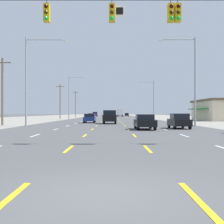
{
  "coord_description": "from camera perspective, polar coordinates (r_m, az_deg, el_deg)",
  "views": [
    {
      "loc": [
        0.17,
        -5.74,
        1.61
      ],
      "look_at": [
        0.08,
        46.37,
        1.76
      ],
      "focal_mm": 46.09,
      "sensor_mm": 36.0,
      "label": 1
    }
  ],
  "objects": [
    {
      "name": "lane_markings",
      "position": [
        110.25,
        0.01,
        -0.99
      ],
      "size": [
        10.64,
        227.6,
        0.01
      ],
      "color": "white",
      "rests_on": "ground"
    },
    {
      "name": "streetlight_right_row_0",
      "position": [
        36.0,
        15.58,
        7.11
      ],
      "size": [
        4.51,
        0.26,
        10.66
      ],
      "color": "gray",
      "rests_on": "ground"
    },
    {
      "name": "lot_apron_right",
      "position": [
        75.85,
        19.02,
        -1.36
      ],
      "size": [
        28.0,
        440.0,
        0.01
      ],
      "primitive_type": "cube",
      "color": "gray",
      "rests_on": "ground"
    },
    {
      "name": "box_truck_inner_right_farthest",
      "position": [
        120.71,
        1.68,
        -0.05
      ],
      "size": [
        2.4,
        7.2,
        3.23
      ],
      "color": "#4C196B",
      "rests_on": "ground"
    },
    {
      "name": "sedan_inner_left_midfar",
      "position": [
        46.51,
        -4.33,
        -1.21
      ],
      "size": [
        1.8,
        4.5,
        1.46
      ],
      "color": "navy",
      "rests_on": "ground"
    },
    {
      "name": "sedan_far_left_far",
      "position": [
        96.0,
        -4.05,
        -0.67
      ],
      "size": [
        1.8,
        4.5,
        1.46
      ],
      "color": "silver",
      "rests_on": "ground"
    },
    {
      "name": "streetlight_right_row_1",
      "position": [
        69.36,
        8.06,
        2.93
      ],
      "size": [
        3.88,
        0.26,
        9.23
      ],
      "color": "gray",
      "rests_on": "ground"
    },
    {
      "name": "lot_apron_left",
      "position": [
        75.96,
        -19.06,
        -1.36
      ],
      "size": [
        28.0,
        440.0,
        0.01
      ],
      "primitive_type": "cube",
      "color": "gray",
      "rests_on": "ground"
    },
    {
      "name": "utility_pole_left_row_1",
      "position": [
        76.78,
        -10.15,
        2.2
      ],
      "size": [
        2.2,
        0.26,
        9.14
      ],
      "color": "brown",
      "rests_on": "ground"
    },
    {
      "name": "streetlight_left_row_0",
      "position": [
        36.08,
        -15.8,
        7.17
      ],
      "size": [
        4.98,
        0.26,
        10.64
      ],
      "color": "gray",
      "rests_on": "ground"
    },
    {
      "name": "hatchback_far_right_distant_a",
      "position": [
        133.17,
        3.04,
        -0.52
      ],
      "size": [
        1.72,
        3.9,
        1.54
      ],
      "color": "black",
      "rests_on": "ground"
    },
    {
      "name": "streetlight_left_row_1",
      "position": [
        69.44,
        -8.13,
        3.42
      ],
      "size": [
        4.13,
        0.26,
        10.32
      ],
      "color": "gray",
      "rests_on": "ground"
    },
    {
      "name": "sedan_inner_right_nearest",
      "position": [
        27.96,
        6.59,
        -1.91
      ],
      "size": [
        1.8,
        4.5,
        1.46
      ],
      "color": "black",
      "rests_on": "ground"
    },
    {
      "name": "hatchback_far_right_near",
      "position": [
        30.06,
        13.28,
        -1.73
      ],
      "size": [
        1.72,
        3.9,
        1.54
      ],
      "color": "black",
      "rests_on": "ground"
    },
    {
      "name": "suv_center_turn_mid",
      "position": [
        42.31,
        -0.36,
        -0.95
      ],
      "size": [
        1.98,
        4.9,
        1.98
      ],
      "color": "black",
      "rests_on": "ground"
    },
    {
      "name": "signal_span_wire",
      "position": [
        14.98,
        0.05,
        13.57
      ],
      "size": [
        26.2,
        0.53,
        8.59
      ],
      "color": "brown",
      "rests_on": "ground"
    },
    {
      "name": "utility_pole_left_row_2",
      "position": [
        113.02,
        -7.17,
        1.7
      ],
      "size": [
        2.2,
        0.26,
        10.15
      ],
      "color": "brown",
      "rests_on": "ground"
    },
    {
      "name": "ground_plane",
      "position": [
        71.76,
        -0.04,
        -1.45
      ],
      "size": [
        572.0,
        572.0,
        0.0
      ],
      "primitive_type": "plane",
      "color": "#4C4C4F"
    },
    {
      "name": "suv_far_left_farther",
      "position": [
        120.47,
        -3.26,
        -0.44
      ],
      "size": [
        1.98,
        4.9,
        1.98
      ],
      "color": "#4C196B",
      "rests_on": "ground"
    },
    {
      "name": "utility_pole_left_row_0",
      "position": [
        39.79,
        -20.81,
        4.08
      ],
      "size": [
        2.2,
        0.26,
        8.7
      ],
      "color": "brown",
      "rests_on": "ground"
    }
  ]
}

